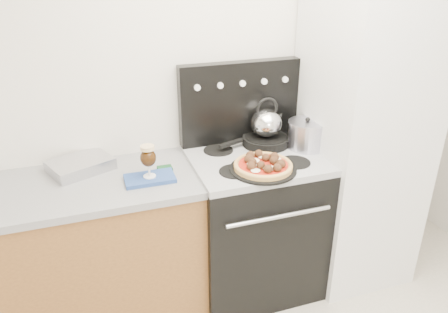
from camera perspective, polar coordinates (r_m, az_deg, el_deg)
name	(u,v)px	position (r m, az deg, el deg)	size (l,w,h in m)	color
room_shell	(328,173)	(1.69, 13.41, -2.11)	(3.52, 3.01, 2.52)	beige
base_cabinet	(70,260)	(2.68, -19.43, -12.58)	(1.45, 0.60, 0.86)	brown
countertop	(58,190)	(2.44, -20.91, -4.12)	(1.48, 0.63, 0.04)	gray
stove_body	(253,225)	(2.80, 3.81, -8.93)	(0.76, 0.65, 0.88)	black
cooktop	(255,160)	(2.58, 4.10, -0.40)	(0.76, 0.65, 0.04)	#ADADB2
backguard	(240,102)	(2.71, 2.04, 7.12)	(0.76, 0.08, 0.50)	black
fridge	(360,139)	(2.86, 17.39, 2.24)	(0.64, 0.68, 1.90)	silver
foil_sheet	(81,165)	(2.56, -18.23, -1.07)	(0.32, 0.24, 0.06)	silver
oven_mitt	(150,178)	(2.37, -9.67, -2.84)	(0.26, 0.15, 0.02)	#28468D
beer_glass	(148,161)	(2.32, -9.84, -0.60)	(0.08, 0.08, 0.18)	black
pizza_pan	(263,169)	(2.41, 5.11, -1.64)	(0.37, 0.37, 0.01)	black
pizza	(263,164)	(2.40, 5.13, -1.03)	(0.32, 0.32, 0.05)	gold
skillet	(266,141)	(2.72, 5.46, 2.06)	(0.29, 0.29, 0.05)	#252424
tea_kettle	(266,121)	(2.68, 5.57, 4.65)	(0.19, 0.19, 0.21)	silver
stock_pot	(306,135)	(2.69, 10.72, 2.71)	(0.22, 0.22, 0.16)	silver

